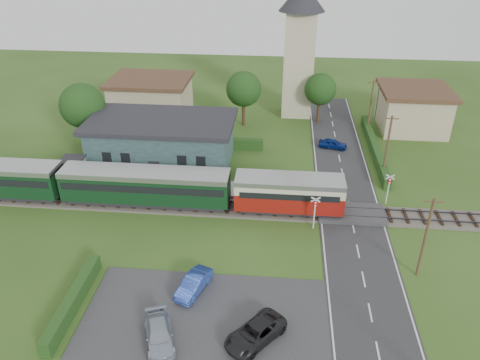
# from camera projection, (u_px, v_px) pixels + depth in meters

# --- Properties ---
(ground) EXTENTS (120.00, 120.00, 0.00)m
(ground) POSITION_uv_depth(u_px,v_px,m) (243.00, 222.00, 42.91)
(ground) COLOR #2D4C19
(railway_track) EXTENTS (76.00, 3.20, 0.49)m
(railway_track) POSITION_uv_depth(u_px,v_px,m) (245.00, 209.00, 44.60)
(railway_track) COLOR #4C443D
(railway_track) RESTS_ON ground
(road) EXTENTS (6.00, 70.00, 0.05)m
(road) POSITION_uv_depth(u_px,v_px,m) (353.00, 227.00, 42.05)
(road) COLOR #28282B
(road) RESTS_ON ground
(car_park) EXTENTS (17.00, 9.00, 0.08)m
(car_park) POSITION_uv_depth(u_px,v_px,m) (206.00, 317.00, 32.59)
(car_park) COLOR #333335
(car_park) RESTS_ON ground
(crossing_deck) EXTENTS (6.20, 3.40, 0.45)m
(crossing_deck) POSITION_uv_depth(u_px,v_px,m) (351.00, 213.00, 43.70)
(crossing_deck) COLOR #333335
(crossing_deck) RESTS_ON ground
(platform) EXTENTS (30.00, 3.00, 0.45)m
(platform) POSITION_uv_depth(u_px,v_px,m) (151.00, 186.00, 48.17)
(platform) COLOR gray
(platform) RESTS_ON ground
(equipment_hut) EXTENTS (2.30, 2.30, 2.55)m
(equipment_hut) POSITION_uv_depth(u_px,v_px,m) (73.00, 170.00, 48.10)
(equipment_hut) COLOR #C0B393
(equipment_hut) RESTS_ON platform
(station_building) EXTENTS (16.00, 9.00, 5.30)m
(station_building) POSITION_uv_depth(u_px,v_px,m) (162.00, 141.00, 52.00)
(station_building) COLOR #283E3F
(station_building) RESTS_ON ground
(train) EXTENTS (43.20, 2.90, 3.40)m
(train) POSITION_uv_depth(u_px,v_px,m) (113.00, 184.00, 44.66)
(train) COLOR #232328
(train) RESTS_ON ground
(church_tower) EXTENTS (6.00, 6.00, 17.60)m
(church_tower) POSITION_uv_depth(u_px,v_px,m) (300.00, 41.00, 61.85)
(church_tower) COLOR #C0B393
(church_tower) RESTS_ON ground
(house_west) EXTENTS (10.80, 8.80, 5.50)m
(house_west) POSITION_uv_depth(u_px,v_px,m) (151.00, 97.00, 64.55)
(house_west) COLOR tan
(house_west) RESTS_ON ground
(house_east) EXTENTS (8.80, 8.80, 5.50)m
(house_east) POSITION_uv_depth(u_px,v_px,m) (413.00, 108.00, 60.72)
(house_east) COLOR tan
(house_east) RESTS_ON ground
(hedge_carpark) EXTENTS (0.80, 9.00, 1.20)m
(hedge_carpark) POSITION_uv_depth(u_px,v_px,m) (73.00, 301.00, 33.12)
(hedge_carpark) COLOR #193814
(hedge_carpark) RESTS_ON ground
(hedge_roadside) EXTENTS (0.80, 18.00, 1.20)m
(hedge_roadside) POSITION_uv_depth(u_px,v_px,m) (374.00, 148.00, 55.33)
(hedge_roadside) COLOR #193814
(hedge_roadside) RESTS_ON ground
(hedge_station) EXTENTS (22.00, 0.80, 1.30)m
(hedge_station) POSITION_uv_depth(u_px,v_px,m) (173.00, 141.00, 56.91)
(hedge_station) COLOR #193814
(hedge_station) RESTS_ON ground
(tree_a) EXTENTS (5.20, 5.20, 8.00)m
(tree_a) POSITION_uv_depth(u_px,v_px,m) (82.00, 106.00, 54.15)
(tree_a) COLOR #332316
(tree_a) RESTS_ON ground
(tree_b) EXTENTS (4.60, 4.60, 7.34)m
(tree_b) POSITION_uv_depth(u_px,v_px,m) (244.00, 89.00, 60.63)
(tree_b) COLOR #332316
(tree_b) RESTS_ON ground
(tree_c) EXTENTS (4.20, 4.20, 6.78)m
(tree_c) POSITION_uv_depth(u_px,v_px,m) (320.00, 89.00, 61.70)
(tree_c) COLOR #332316
(tree_c) RESTS_ON ground
(utility_pole_b) EXTENTS (1.40, 0.22, 7.00)m
(utility_pole_b) POSITION_uv_depth(u_px,v_px,m) (425.00, 237.00, 34.73)
(utility_pole_b) COLOR #473321
(utility_pole_b) RESTS_ON ground
(utility_pole_c) EXTENTS (1.40, 0.22, 7.00)m
(utility_pole_c) POSITION_uv_depth(u_px,v_px,m) (387.00, 146.00, 48.64)
(utility_pole_c) COLOR #473321
(utility_pole_c) RESTS_ON ground
(utility_pole_d) EXTENTS (1.40, 0.22, 7.00)m
(utility_pole_d) POSITION_uv_depth(u_px,v_px,m) (370.00, 106.00, 59.07)
(utility_pole_d) COLOR #473321
(utility_pole_d) RESTS_ON ground
(crossing_signal_near) EXTENTS (0.84, 0.28, 3.28)m
(crossing_signal_near) POSITION_uv_depth(u_px,v_px,m) (315.00, 208.00, 40.97)
(crossing_signal_near) COLOR silver
(crossing_signal_near) RESTS_ON ground
(crossing_signal_far) EXTENTS (0.84, 0.28, 3.28)m
(crossing_signal_far) POSITION_uv_depth(u_px,v_px,m) (389.00, 185.00, 44.54)
(crossing_signal_far) COLOR silver
(crossing_signal_far) RESTS_ON ground
(streetlamp_west) EXTENTS (0.30, 0.30, 5.15)m
(streetlamp_west) POSITION_uv_depth(u_px,v_px,m) (88.00, 106.00, 60.67)
(streetlamp_west) COLOR #3F3F47
(streetlamp_west) RESTS_ON ground
(streetlamp_east) EXTENTS (0.30, 0.30, 5.15)m
(streetlamp_east) POSITION_uv_depth(u_px,v_px,m) (378.00, 98.00, 63.55)
(streetlamp_east) COLOR #3F3F47
(streetlamp_east) RESTS_ON ground
(car_on_road) EXTENTS (3.57, 2.05, 1.14)m
(car_on_road) POSITION_uv_depth(u_px,v_px,m) (333.00, 144.00, 56.36)
(car_on_road) COLOR navy
(car_on_road) RESTS_ON road
(car_park_blue) EXTENTS (2.51, 4.04, 1.26)m
(car_park_blue) POSITION_uv_depth(u_px,v_px,m) (194.00, 284.00, 34.54)
(car_park_blue) COLOR #2843A2
(car_park_blue) RESTS_ON car_park
(car_park_silver) EXTENTS (3.04, 4.52, 1.22)m
(car_park_silver) POSITION_uv_depth(u_px,v_px,m) (159.00, 335.00, 30.32)
(car_park_silver) COLOR #9FA9BB
(car_park_silver) RESTS_ON car_park
(car_park_dark) EXTENTS (4.47, 4.81, 1.25)m
(car_park_dark) POSITION_uv_depth(u_px,v_px,m) (255.00, 333.00, 30.45)
(car_park_dark) COLOR black
(car_park_dark) RESTS_ON car_park
(pedestrian_near) EXTENTS (0.60, 0.42, 1.59)m
(pedestrian_near) POSITION_uv_depth(u_px,v_px,m) (207.00, 182.00, 46.86)
(pedestrian_near) COLOR gray
(pedestrian_near) RESTS_ON platform
(pedestrian_far) EXTENTS (0.75, 0.89, 1.64)m
(pedestrian_far) POSITION_uv_depth(u_px,v_px,m) (91.00, 178.00, 47.54)
(pedestrian_far) COLOR gray
(pedestrian_far) RESTS_ON platform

